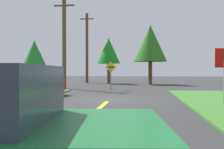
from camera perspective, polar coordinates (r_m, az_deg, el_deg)
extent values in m
plane|color=#313131|center=(14.42, -0.55, -5.39)|extent=(120.00, 120.00, 0.00)
cube|color=yellow|center=(6.65, -9.15, -12.72)|extent=(0.20, 14.00, 0.01)
cylinder|color=#9EA0A8|center=(12.46, 22.97, -1.75)|extent=(0.07, 0.07, 2.03)
cube|color=red|center=(12.46, 23.00, 3.30)|extent=(0.83, 0.20, 0.84)
cube|color=red|center=(17.61, -17.08, -2.21)|extent=(4.09, 2.30, 0.76)
cube|color=#2D3842|center=(17.69, -17.61, 0.00)|extent=(2.32, 1.86, 0.60)
cylinder|color=black|center=(17.80, -11.94, -3.13)|extent=(0.70, 0.30, 0.68)
cylinder|color=black|center=(16.21, -14.67, -3.53)|extent=(0.70, 0.30, 0.68)
cylinder|color=black|center=(19.08, -19.13, -2.89)|extent=(0.70, 0.30, 0.68)
cylinder|color=black|center=(17.61, -22.28, -3.21)|extent=(0.70, 0.30, 0.68)
cylinder|color=brown|center=(23.80, -10.24, 6.59)|extent=(0.35, 0.35, 7.92)
cube|color=brown|center=(24.36, -10.26, 14.40)|extent=(1.80, 0.15, 0.12)
cylinder|color=brown|center=(34.86, -5.42, 5.68)|extent=(0.36, 0.36, 9.03)
cube|color=brown|center=(35.39, -5.43, 11.82)|extent=(1.80, 0.21, 0.12)
cylinder|color=slate|center=(21.29, -0.26, -0.89)|extent=(0.08, 0.08, 1.85)
cube|color=yellow|center=(21.28, -0.26, 1.60)|extent=(0.89, 0.21, 0.91)
cube|color=black|center=(21.28, -0.26, 1.60)|extent=(0.45, 0.13, 0.10)
cylinder|color=brown|center=(30.72, 8.22, 0.35)|extent=(0.43, 0.43, 2.63)
cone|color=#2A6B1F|center=(30.88, 8.24, 6.68)|extent=(3.79, 3.79, 4.17)
cylinder|color=brown|center=(28.35, -16.34, -0.64)|extent=(0.43, 0.43, 1.70)
cone|color=#24802F|center=(28.39, -16.36, 4.09)|extent=(2.72, 2.72, 2.99)
cylinder|color=brown|center=(32.36, -0.73, 0.24)|extent=(0.36, 0.36, 2.46)
cone|color=#198120|center=(32.45, -0.73, 5.15)|extent=(2.81, 2.81, 3.10)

